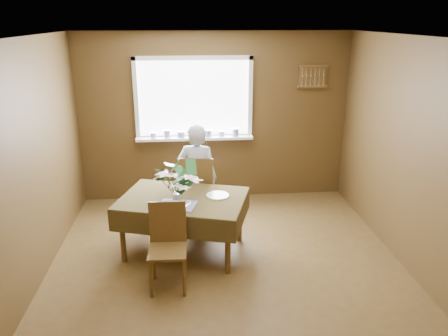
{
  "coord_description": "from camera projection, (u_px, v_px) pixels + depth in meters",
  "views": [
    {
      "loc": [
        -0.4,
        -4.13,
        2.68
      ],
      "look_at": [
        0.0,
        0.55,
        1.05
      ],
      "focal_mm": 35.0,
      "sensor_mm": 36.0,
      "label": 1
    }
  ],
  "objects": [
    {
      "name": "floor",
      "position": [
        228.0,
        274.0,
        4.79
      ],
      "size": [
        4.5,
        4.5,
        0.0
      ],
      "primitive_type": "plane",
      "color": "#523B1C",
      "rests_on": "ground"
    },
    {
      "name": "ceiling",
      "position": [
        229.0,
        38.0,
        3.98
      ],
      "size": [
        4.5,
        4.5,
        0.0
      ],
      "primitive_type": "plane",
      "rotation": [
        3.14,
        0.0,
        0.0
      ],
      "color": "white",
      "rests_on": "wall_back"
    },
    {
      "name": "wall_back",
      "position": [
        214.0,
        118.0,
        6.5
      ],
      "size": [
        4.0,
        0.0,
        4.0
      ],
      "primitive_type": "plane",
      "rotation": [
        1.57,
        0.0,
        0.0
      ],
      "color": "brown",
      "rests_on": "floor"
    },
    {
      "name": "wall_front",
      "position": [
        270.0,
        307.0,
        2.27
      ],
      "size": [
        4.0,
        0.0,
        4.0
      ],
      "primitive_type": "plane",
      "rotation": [
        -1.57,
        0.0,
        0.0
      ],
      "color": "brown",
      "rests_on": "floor"
    },
    {
      "name": "wall_left",
      "position": [
        23.0,
        173.0,
        4.22
      ],
      "size": [
        0.0,
        4.5,
        4.5
      ],
      "primitive_type": "plane",
      "rotation": [
        1.57,
        0.0,
        1.57
      ],
      "color": "brown",
      "rests_on": "floor"
    },
    {
      "name": "wall_right",
      "position": [
        419.0,
        162.0,
        4.55
      ],
      "size": [
        0.0,
        4.5,
        4.5
      ],
      "primitive_type": "plane",
      "rotation": [
        1.57,
        0.0,
        -1.57
      ],
      "color": "brown",
      "rests_on": "floor"
    },
    {
      "name": "window_assembly",
      "position": [
        194.0,
        113.0,
        6.4
      ],
      "size": [
        1.72,
        0.2,
        1.22
      ],
      "color": "white",
      "rests_on": "wall_back"
    },
    {
      "name": "spoon_rack",
      "position": [
        313.0,
        77.0,
        6.39
      ],
      "size": [
        0.44,
        0.05,
        0.33
      ],
      "color": "brown",
      "rests_on": "wall_back"
    },
    {
      "name": "dining_table",
      "position": [
        183.0,
        204.0,
        5.09
      ],
      "size": [
        1.65,
        1.34,
        0.7
      ],
      "rotation": [
        0.0,
        0.0,
        -0.29
      ],
      "color": "brown",
      "rests_on": "floor"
    },
    {
      "name": "chair_far",
      "position": [
        197.0,
        189.0,
        5.74
      ],
      "size": [
        0.47,
        0.47,
        0.99
      ],
      "rotation": [
        0.0,
        0.0,
        3.03
      ],
      "color": "brown",
      "rests_on": "floor"
    },
    {
      "name": "chair_near",
      "position": [
        168.0,
        241.0,
        4.49
      ],
      "size": [
        0.39,
        0.4,
        0.9
      ],
      "rotation": [
        0.0,
        0.0,
        -0.03
      ],
      "color": "brown",
      "rests_on": "floor"
    },
    {
      "name": "seated_woman",
      "position": [
        197.0,
        177.0,
        5.67
      ],
      "size": [
        0.58,
        0.45,
        1.42
      ],
      "primitive_type": "imported",
      "rotation": [
        0.0,
        0.0,
        2.91
      ],
      "color": "white",
      "rests_on": "floor"
    },
    {
      "name": "flower_bouquet",
      "position": [
        176.0,
        180.0,
        4.82
      ],
      "size": [
        0.49,
        0.49,
        0.42
      ],
      "rotation": [
        0.0,
        0.0,
        0.35
      ],
      "color": "white",
      "rests_on": "dining_table"
    },
    {
      "name": "side_plate",
      "position": [
        218.0,
        195.0,
        5.11
      ],
      "size": [
        0.37,
        0.37,
        0.01
      ],
      "primitive_type": "cylinder",
      "rotation": [
        0.0,
        0.0,
        -0.69
      ],
      "color": "white",
      "rests_on": "dining_table"
    },
    {
      "name": "table_knife",
      "position": [
        188.0,
        204.0,
        4.86
      ],
      "size": [
        0.13,
        0.18,
        0.0
      ],
      "primitive_type": "cube",
      "rotation": [
        0.0,
        0.0,
        -0.57
      ],
      "color": "silver",
      "rests_on": "dining_table"
    }
  ]
}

